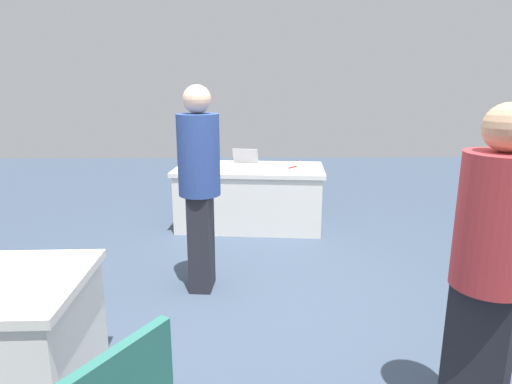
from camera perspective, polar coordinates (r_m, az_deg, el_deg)
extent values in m
plane|color=#3D4C60|center=(3.47, 0.54, -15.68)|extent=(14.40, 14.40, 0.00)
cube|color=silver|center=(5.28, -0.84, 2.95)|extent=(1.84, 1.06, 0.05)
cube|color=silver|center=(5.37, -0.82, -0.88)|extent=(1.76, 1.01, 0.68)
cube|color=#26262D|center=(2.55, 26.65, -18.91)|extent=(0.33, 0.32, 0.80)
cylinder|color=#B23338|center=(2.26, 28.61, -3.40)|extent=(0.48, 0.48, 0.63)
sphere|color=tan|center=(2.18, 29.91, 7.26)|extent=(0.22, 0.22, 0.22)
cube|color=#26262D|center=(3.76, -7.08, -6.43)|extent=(0.20, 0.30, 0.83)
cylinder|color=#2D478C|center=(3.57, -7.43, 4.77)|extent=(0.37, 0.37, 0.65)
sphere|color=beige|center=(3.53, -7.66, 11.83)|extent=(0.22, 0.22, 0.22)
cube|color=silver|center=(5.29, -1.76, 3.32)|extent=(0.36, 0.29, 0.02)
cube|color=#B7B7BC|center=(5.41, -1.37, 4.66)|extent=(0.32, 0.15, 0.19)
sphere|color=beige|center=(5.49, -6.26, 4.23)|extent=(0.13, 0.13, 0.13)
cube|color=red|center=(5.28, 4.78, 3.23)|extent=(0.14, 0.16, 0.01)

